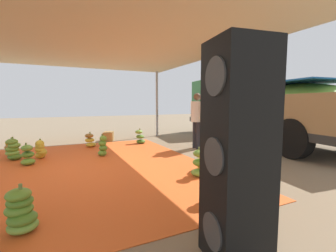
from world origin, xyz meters
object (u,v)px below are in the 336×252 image
Objects in this scene: banana_bunch_4 at (199,164)px; banana_bunch_10 at (12,148)px; banana_bunch_0 at (204,161)px; banana_bunch_2 at (90,141)px; banana_bunch_9 at (40,150)px; worker_0 at (197,116)px; speaker_stack at (237,154)px; crate_0 at (108,136)px; banana_bunch_8 at (140,137)px; banana_bunch_6 at (13,150)px; cargo_truck_main at (259,106)px; banana_bunch_11 at (28,156)px; banana_bunch_3 at (21,211)px; banana_bunch_1 at (215,186)px.

banana_bunch_10 is at bearing -135.54° from banana_bunch_4.
banana_bunch_2 is at bearing -154.18° from banana_bunch_0.
banana_bunch_9 is (-2.56, -3.07, 0.03)m from banana_bunch_0.
banana_bunch_4 reaches higher than banana_bunch_10.
worker_0 is at bearing 75.72° from banana_bunch_10.
speaker_stack is (2.07, -0.99, 0.71)m from banana_bunch_4.
banana_bunch_10 is 0.95× the size of crate_0.
banana_bunch_0 is 0.27× the size of worker_0.
banana_bunch_9 is at bearing 43.81° from banana_bunch_10.
banana_bunch_8 is (-3.84, 0.14, -0.02)m from banana_bunch_4.
banana_bunch_4 is at bearing -49.34° from banana_bunch_0.
banana_bunch_6 is 0.34× the size of worker_0.
cargo_truck_main is (-2.64, 4.32, 1.01)m from banana_bunch_4.
speaker_stack is at bearing -25.60° from banana_bunch_4.
banana_bunch_8 is 4.47m from cargo_truck_main.
speaker_stack reaches higher than banana_bunch_8.
cargo_truck_main is 2.93m from worker_0.
banana_bunch_11 is at bearing -122.02° from banana_bunch_0.
banana_bunch_6 reaches higher than banana_bunch_0.
banana_bunch_3 is 3.79m from banana_bunch_6.
speaker_stack is (4.36, -2.41, -0.03)m from worker_0.
banana_bunch_6 reaches higher than banana_bunch_1.
banana_bunch_11 is 0.99× the size of crate_0.
banana_bunch_9 is 5.25m from speaker_stack.
banana_bunch_9 reaches higher than banana_bunch_11.
banana_bunch_10 is at bearing -156.15° from speaker_stack.
banana_bunch_9 is (1.10, -1.30, 0.03)m from banana_bunch_2.
banana_bunch_11 reaches higher than banana_bunch_0.
banana_bunch_4 is at bearing -2.05° from banana_bunch_8.
crate_0 is at bearing 141.54° from banana_bunch_2.
banana_bunch_3 is at bearing -64.37° from cargo_truck_main.
crate_0 is (-2.57, -2.14, -0.81)m from worker_0.
banana_bunch_10 is (-3.29, -3.77, 0.02)m from banana_bunch_0.
banana_bunch_6 reaches higher than banana_bunch_10.
banana_bunch_6 is at bearing -76.35° from banana_bunch_8.
banana_bunch_1 is at bearing -29.03° from worker_0.
banana_bunch_4 is 1.10× the size of banana_bunch_9.
banana_bunch_6 is (-2.98, -3.36, 0.01)m from banana_bunch_4.
banana_bunch_8 is 1.34m from crate_0.
cargo_truck_main is 3.91× the size of speaker_stack.
banana_bunch_8 reaches higher than banana_bunch_1.
worker_0 is (1.62, 2.90, 0.77)m from banana_bunch_2.
speaker_stack is (5.61, 2.48, 0.73)m from banana_bunch_10.
worker_0 is (1.25, 4.89, 0.76)m from banana_bunch_10.
banana_bunch_2 is at bearing 100.69° from banana_bunch_10.
speaker_stack is (1.04, -0.57, 0.73)m from banana_bunch_1.
banana_bunch_1 is 0.30× the size of worker_0.
speaker_stack is (2.32, -1.29, 0.75)m from banana_bunch_0.
banana_bunch_0 is 3.88m from banana_bunch_11.
banana_bunch_4 is (-1.03, 0.43, 0.02)m from banana_bunch_1.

